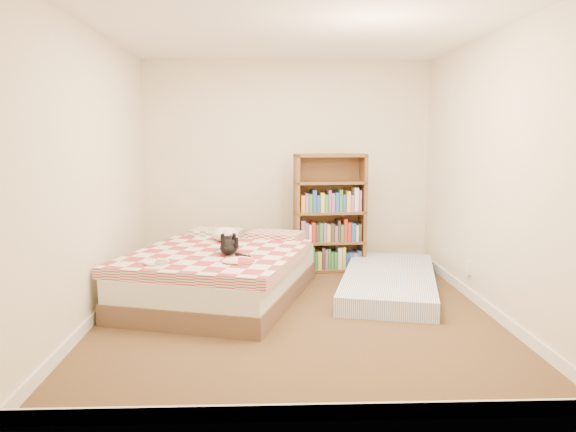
{
  "coord_description": "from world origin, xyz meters",
  "views": [
    {
      "loc": [
        -0.26,
        -4.95,
        1.59
      ],
      "look_at": [
        -0.06,
        0.3,
        0.84
      ],
      "focal_mm": 35.0,
      "sensor_mm": 36.0,
      "label": 1
    }
  ],
  "objects_px": {
    "floor_mattress": "(389,281)",
    "white_dog": "(226,234)",
    "bed": "(222,273)",
    "black_cat": "(230,246)",
    "bookshelf": "(329,227)"
  },
  "relations": [
    {
      "from": "floor_mattress",
      "to": "white_dog",
      "type": "bearing_deg",
      "value": -172.16
    },
    {
      "from": "bed",
      "to": "black_cat",
      "type": "relative_size",
      "value": 3.7
    },
    {
      "from": "bed",
      "to": "black_cat",
      "type": "height_order",
      "value": "black_cat"
    },
    {
      "from": "bookshelf",
      "to": "floor_mattress",
      "type": "distance_m",
      "value": 1.13
    },
    {
      "from": "black_cat",
      "to": "white_dog",
      "type": "height_order",
      "value": "same"
    },
    {
      "from": "bookshelf",
      "to": "white_dog",
      "type": "relative_size",
      "value": 3.65
    },
    {
      "from": "bed",
      "to": "floor_mattress",
      "type": "relative_size",
      "value": 1.18
    },
    {
      "from": "black_cat",
      "to": "white_dog",
      "type": "relative_size",
      "value": 1.71
    },
    {
      "from": "bed",
      "to": "bookshelf",
      "type": "xyz_separation_m",
      "value": [
        1.19,
        1.11,
        0.27
      ]
    },
    {
      "from": "bed",
      "to": "bookshelf",
      "type": "bearing_deg",
      "value": 59.5
    },
    {
      "from": "black_cat",
      "to": "white_dog",
      "type": "xyz_separation_m",
      "value": [
        -0.08,
        0.61,
        0.01
      ]
    },
    {
      "from": "floor_mattress",
      "to": "bed",
      "type": "bearing_deg",
      "value": -159.1
    },
    {
      "from": "bookshelf",
      "to": "floor_mattress",
      "type": "relative_size",
      "value": 0.68
    },
    {
      "from": "bookshelf",
      "to": "white_dog",
      "type": "bearing_deg",
      "value": -153.51
    },
    {
      "from": "floor_mattress",
      "to": "black_cat",
      "type": "xyz_separation_m",
      "value": [
        -1.62,
        -0.43,
        0.47
      ]
    }
  ]
}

